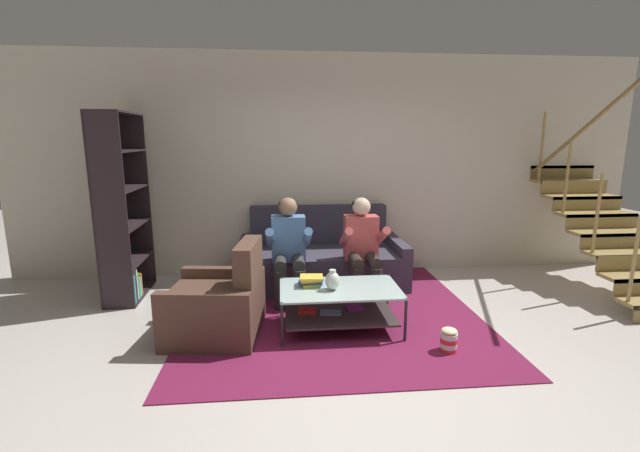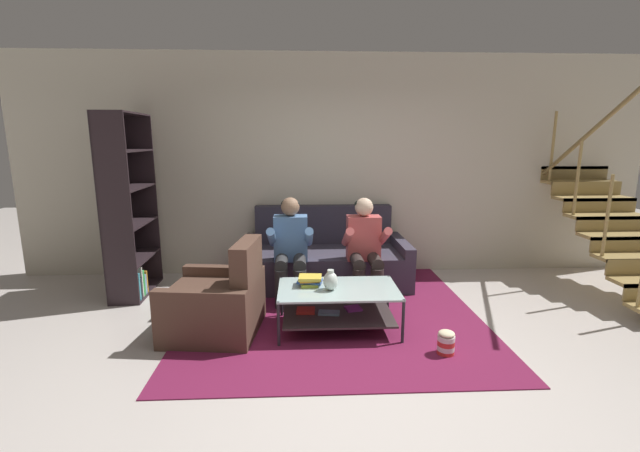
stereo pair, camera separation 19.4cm
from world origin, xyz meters
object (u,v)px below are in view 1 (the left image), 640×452
armchair (219,305)px  popcorn_tub (449,340)px  bookshelf (119,221)px  vase (332,280)px  coffee_table (339,301)px  couch (321,260)px  person_seated_right (363,244)px  book_stack (311,280)px  person_seated_left (289,246)px

armchair → popcorn_tub: armchair is taller
armchair → bookshelf: bearing=137.8°
vase → bookshelf: bookshelf is taller
vase → coffee_table: bearing=37.2°
bookshelf → popcorn_tub: size_ratio=9.61×
bookshelf → armchair: bookshelf is taller
couch → bookshelf: (-2.33, -0.29, 0.60)m
person_seated_right → vase: person_seated_right is taller
armchair → popcorn_tub: bearing=-14.9°
book_stack → popcorn_tub: bearing=-28.9°
bookshelf → vase: bearing=-26.7°
person_seated_left → person_seated_right: bearing=-0.1°
vase → bookshelf: (-2.30, 1.16, 0.38)m
person_seated_right → armchair: person_seated_right is taller
coffee_table → person_seated_left: bearing=119.8°
coffee_table → bookshelf: bookshelf is taller
couch → coffee_table: size_ratio=1.81×
person_seated_right → vase: (-0.45, -0.85, -0.12)m
coffee_table → bookshelf: (-2.37, 1.10, 0.61)m
person_seated_left → book_stack: bearing=-74.8°
vase → armchair: (-1.06, 0.04, -0.22)m
couch → coffee_table: 1.40m
person_seated_left → bookshelf: (-1.91, 0.30, 0.25)m
book_stack → popcorn_tub: 1.36m
armchair → person_seated_left: bearing=50.5°
vase → couch: bearing=88.8°
couch → book_stack: 1.35m
book_stack → person_seated_right: bearing=48.3°
couch → bookshelf: bookshelf is taller
bookshelf → book_stack: bearing=-25.9°
couch → person_seated_right: 0.80m
person_seated_left → coffee_table: (0.46, -0.80, -0.36)m
couch → armchair: couch is taller
vase → armchair: size_ratio=0.21×
coffee_table → popcorn_tub: coffee_table is taller
armchair → couch: bearing=52.2°
popcorn_tub → book_stack: bearing=151.1°
person_seated_left → bookshelf: 1.95m
bookshelf → popcorn_tub: (3.25, -1.66, -0.78)m
book_stack → armchair: (-0.87, -0.10, -0.18)m
vase → bookshelf: bearing=153.3°
person_seated_right → coffee_table: person_seated_right is taller
popcorn_tub → couch: bearing=115.3°
vase → popcorn_tub: bearing=-27.7°
coffee_table → book_stack: size_ratio=4.37×
person_seated_right → popcorn_tub: size_ratio=5.29×
coffee_table → bookshelf: 2.68m
couch → armchair: size_ratio=2.23×
armchair → popcorn_tub: (2.02, -0.54, -0.18)m
person_seated_left → book_stack: (0.20, -0.72, -0.17)m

